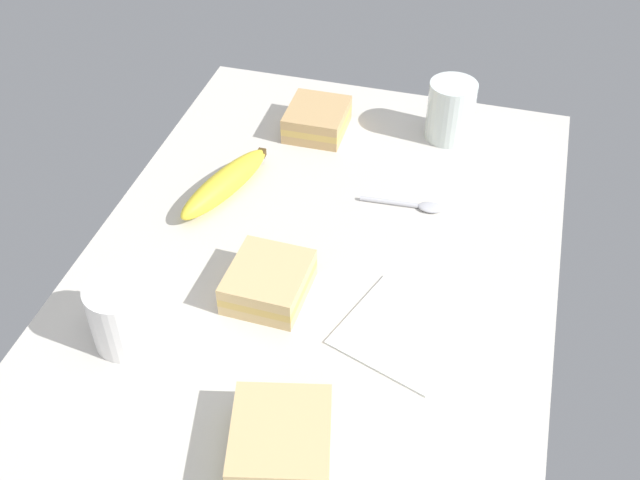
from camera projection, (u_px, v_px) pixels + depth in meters
The scene contains 9 objects.
tabletop at pixel (320, 261), 106.92cm from camera, with size 90.00×64.00×2.00cm, color beige.
coffee_mug_black at pixel (123, 313), 92.27cm from camera, with size 8.95×10.29×8.82cm.
sandwich_main at pixel (281, 440), 81.96cm from camera, with size 13.83×12.96×4.40cm.
sandwich_side at pixel (268, 282), 99.46cm from camera, with size 11.16×10.11×4.40cm.
sandwich_extra at pixel (317, 119), 127.40cm from camera, with size 10.51×9.48×4.40cm.
glass_of_milk at pixel (450, 113), 124.69cm from camera, with size 7.68×7.68×9.89cm.
banana at pixel (225, 183), 115.02cm from camera, with size 19.65×9.88×4.06cm.
spoon at pixel (414, 205), 113.77cm from camera, with size 2.60×12.37×0.80cm.
paper_napkin at pixel (403, 332), 95.88cm from camera, with size 14.20×14.20×0.30cm, color white.
Camera 1 is at (-74.32, -20.68, 75.08)cm, focal length 43.28 mm.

